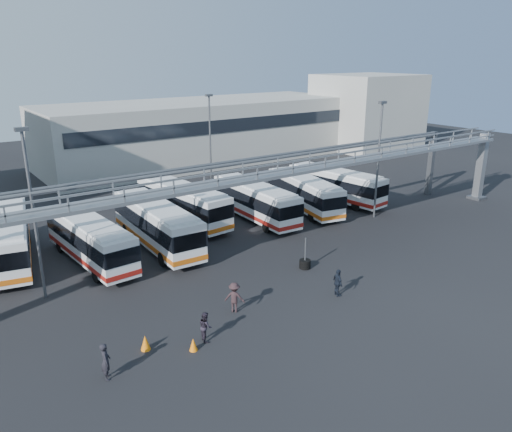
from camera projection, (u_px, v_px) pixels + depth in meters
ground at (331, 277)px, 32.80m from camera, size 140.00×140.00×0.00m
gantry at (277, 178)px, 35.62m from camera, size 51.40×5.15×7.10m
warehouse at (201, 131)px, 67.55m from camera, size 42.00×14.00×8.00m
building_right at (367, 111)px, 76.86m from camera, size 14.00×12.00×11.00m
light_pole_left at (33, 206)px, 28.33m from camera, size 0.70×0.35×10.21m
light_pole_mid at (379, 154)px, 43.07m from camera, size 0.70×0.35×10.21m
light_pole_back at (210, 140)px, 50.23m from camera, size 0.70×0.35×10.21m
bus_1 at (8, 238)px, 34.52m from camera, size 4.67×11.37×3.37m
bus_2 at (90, 239)px, 34.58m from camera, size 3.15×10.58×3.17m
bus_3 at (157, 223)px, 37.32m from camera, size 2.99×11.34×3.42m
bus_4 at (182, 202)px, 42.79m from camera, size 3.59×11.27×3.37m
bus_5 at (255, 200)px, 43.60m from camera, size 2.92×10.67×3.21m
bus_6 at (304, 192)px, 46.28m from camera, size 4.46×10.70×3.17m
bus_7 at (336, 184)px, 49.01m from camera, size 3.65×10.72×3.19m
pedestrian_a at (106, 361)px, 22.30m from camera, size 0.59×0.74×1.79m
pedestrian_b at (205, 326)px, 25.36m from camera, size 0.75×0.88×1.58m
pedestrian_c at (234, 297)px, 28.15m from camera, size 1.28×1.28×1.78m
pedestrian_d at (338, 283)px, 30.02m from camera, size 0.69×1.08×1.72m
cone_left at (193, 344)px, 24.60m from camera, size 0.48×0.48×0.67m
cone_right at (145, 343)px, 24.65m from camera, size 0.55×0.55×0.79m
tire_stack at (305, 263)px, 34.02m from camera, size 0.78×0.78×2.22m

